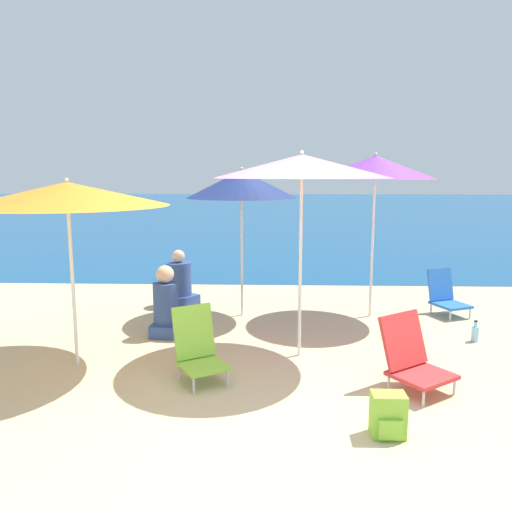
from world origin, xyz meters
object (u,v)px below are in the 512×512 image
object	(u,v)px
person_seated_far	(179,283)
beach_chair_lime	(198,347)
beach_umbrella_orange	(67,194)
beach_chair_blue	(445,295)
beach_chair_red	(412,357)
water_bottle	(475,333)
beach_umbrella_purple	(375,168)
beach_umbrella_navy	(242,184)
beach_umbrella_pink	(302,167)
backpack_lime	(388,415)
person_seated_near	(166,306)

from	to	relation	value
person_seated_far	beach_chair_lime	bearing A→B (deg)	-130.03
beach_umbrella_orange	beach_chair_lime	distance (m)	2.02
beach_umbrella_orange	beach_chair_blue	xyz separation A→B (m)	(4.54, 2.07, -1.51)
beach_chair_red	water_bottle	world-z (taller)	beach_chair_red
person_seated_far	beach_umbrella_purple	bearing A→B (deg)	-64.57
beach_umbrella_navy	beach_chair_lime	world-z (taller)	beach_umbrella_navy
beach_chair_lime	person_seated_far	bearing A→B (deg)	72.96
beach_umbrella_navy	person_seated_far	world-z (taller)	beach_umbrella_navy
beach_umbrella_pink	beach_chair_lime	distance (m)	2.13
beach_umbrella_navy	beach_umbrella_purple	bearing A→B (deg)	0.59
beach_umbrella_purple	person_seated_far	size ratio (longest dim) A/B	2.66
beach_umbrella_orange	water_bottle	distance (m)	4.89
water_bottle	backpack_lime	bearing A→B (deg)	-124.55
beach_chair_red	backpack_lime	distance (m)	0.99
beach_umbrella_purple	water_bottle	distance (m)	2.47
beach_umbrella_purple	beach_chair_blue	bearing A→B (deg)	7.47
beach_chair_lime	beach_chair_blue	bearing A→B (deg)	5.72
beach_umbrella_navy	beach_chair_blue	xyz separation A→B (m)	(2.91, 0.16, -1.57)
beach_chair_lime	beach_umbrella_orange	bearing A→B (deg)	134.28
beach_chair_lime	backpack_lime	size ratio (longest dim) A/B	2.09
person_seated_near	person_seated_far	distance (m)	1.46
beach_umbrella_purple	backpack_lime	size ratio (longest dim) A/B	6.67
beach_umbrella_navy	beach_chair_lime	size ratio (longest dim) A/B	2.91
beach_chair_red	person_seated_far	distance (m)	4.00
beach_umbrella_orange	water_bottle	xyz separation A→B (m)	(4.50, 0.87, -1.69)
beach_umbrella_purple	beach_chair_lime	bearing A→B (deg)	-132.86
beach_chair_blue	person_seated_near	size ratio (longest dim) A/B	0.73
beach_chair_red	person_seated_far	xyz separation A→B (m)	(-2.74, 2.92, 0.03)
person_seated_far	beach_umbrella_pink	bearing A→B (deg)	-104.78
beach_umbrella_navy	beach_chair_red	size ratio (longest dim) A/B	2.77
beach_chair_lime	backpack_lime	distance (m)	1.92
beach_umbrella_purple	beach_umbrella_orange	bearing A→B (deg)	-150.84
beach_chair_blue	person_seated_near	bearing A→B (deg)	173.56
beach_chair_red	backpack_lime	size ratio (longest dim) A/B	2.20
beach_umbrella_navy	backpack_lime	distance (m)	3.91
beach_umbrella_orange	person_seated_far	world-z (taller)	beach_umbrella_orange
backpack_lime	water_bottle	world-z (taller)	backpack_lime
beach_umbrella_pink	person_seated_far	bearing A→B (deg)	129.49
beach_umbrella_purple	water_bottle	bearing A→B (deg)	-44.80
person_seated_far	backpack_lime	xyz separation A→B (m)	(2.32, -3.80, -0.17)
beach_umbrella_pink	beach_chair_blue	world-z (taller)	beach_umbrella_pink
beach_chair_red	backpack_lime	world-z (taller)	beach_chair_red
beach_umbrella_navy	backpack_lime	size ratio (longest dim) A/B	6.10
beach_umbrella_pink	beach_umbrella_purple	xyz separation A→B (m)	(1.08, 1.59, 0.01)
beach_chair_lime	beach_umbrella_purple	bearing A→B (deg)	15.85
beach_umbrella_pink	beach_umbrella_purple	bearing A→B (deg)	55.69
beach_chair_lime	beach_chair_blue	distance (m)	4.01
beach_umbrella_orange	person_seated_near	bearing A→B (deg)	52.53
beach_umbrella_pink	beach_chair_red	world-z (taller)	beach_umbrella_pink
beach_umbrella_navy	beach_umbrella_pink	distance (m)	1.74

